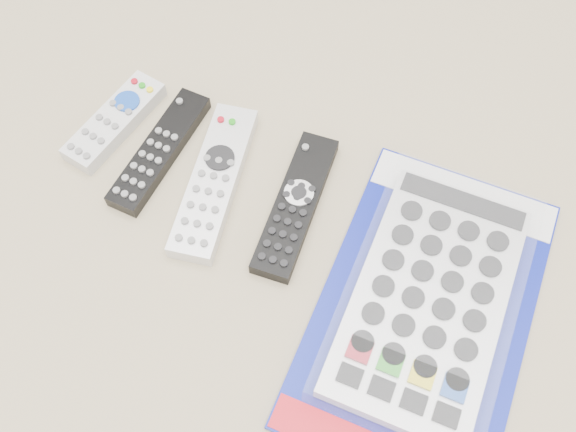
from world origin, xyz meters
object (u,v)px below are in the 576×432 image
at_px(remote_small_grey, 115,121).
at_px(remote_large_black, 296,205).
at_px(jumbo_remote_packaged, 429,299).
at_px(remote_slim_black, 159,151).
at_px(remote_silver_dvd, 214,181).

relative_size(remote_small_grey, remote_large_black, 0.80).
height_order(remote_large_black, jumbo_remote_packaged, jumbo_remote_packaged).
relative_size(remote_slim_black, remote_large_black, 0.94).
height_order(remote_small_grey, remote_slim_black, remote_small_grey).
bearing_deg(remote_silver_dvd, remote_large_black, -5.00).
xyz_separation_m(remote_silver_dvd, jumbo_remote_packaged, (0.29, -0.05, 0.01)).
bearing_deg(remote_small_grey, remote_slim_black, -3.20).
distance_m(remote_small_grey, remote_large_black, 0.26).
bearing_deg(jumbo_remote_packaged, remote_small_grey, 169.53).
xyz_separation_m(remote_slim_black, jumbo_remote_packaged, (0.37, -0.06, 0.01)).
relative_size(remote_small_grey, remote_slim_black, 0.85).
bearing_deg(jumbo_remote_packaged, remote_slim_black, 170.08).
distance_m(remote_small_grey, remote_slim_black, 0.08).
distance_m(remote_small_grey, remote_silver_dvd, 0.16).
bearing_deg(remote_small_grey, remote_silver_dvd, -1.36).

